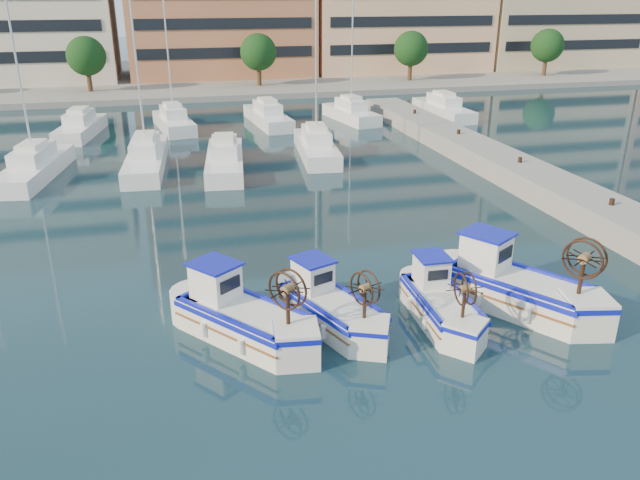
{
  "coord_description": "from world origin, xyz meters",
  "views": [
    {
      "loc": [
        -6.98,
        -17.39,
        10.49
      ],
      "look_at": [
        -1.46,
        4.35,
        1.5
      ],
      "focal_mm": 35.0,
      "sensor_mm": 36.0,
      "label": 1
    }
  ],
  "objects_px": {
    "fishing_boat_b": "(330,305)",
    "fishing_boat_c": "(440,301)",
    "fishing_boat_a": "(241,315)",
    "fishing_boat_d": "(514,285)"
  },
  "relations": [
    {
      "from": "fishing_boat_b",
      "to": "fishing_boat_c",
      "type": "distance_m",
      "value": 3.77
    },
    {
      "from": "fishing_boat_a",
      "to": "fishing_boat_b",
      "type": "height_order",
      "value": "fishing_boat_a"
    },
    {
      "from": "fishing_boat_c",
      "to": "fishing_boat_d",
      "type": "bearing_deg",
      "value": 5.84
    },
    {
      "from": "fishing_boat_a",
      "to": "fishing_boat_d",
      "type": "xyz_separation_m",
      "value": [
        9.58,
        -0.33,
        0.07
      ]
    },
    {
      "from": "fishing_boat_b",
      "to": "fishing_boat_d",
      "type": "height_order",
      "value": "fishing_boat_d"
    },
    {
      "from": "fishing_boat_b",
      "to": "fishing_boat_d",
      "type": "bearing_deg",
      "value": -25.01
    },
    {
      "from": "fishing_boat_b",
      "to": "fishing_boat_c",
      "type": "xyz_separation_m",
      "value": [
        3.72,
        -0.61,
        -0.02
      ]
    },
    {
      "from": "fishing_boat_b",
      "to": "fishing_boat_d",
      "type": "xyz_separation_m",
      "value": [
        6.59,
        -0.42,
        0.17
      ]
    },
    {
      "from": "fishing_boat_a",
      "to": "fishing_boat_b",
      "type": "bearing_deg",
      "value": -35.79
    },
    {
      "from": "fishing_boat_a",
      "to": "fishing_boat_b",
      "type": "relative_size",
      "value": 1.09
    }
  ]
}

